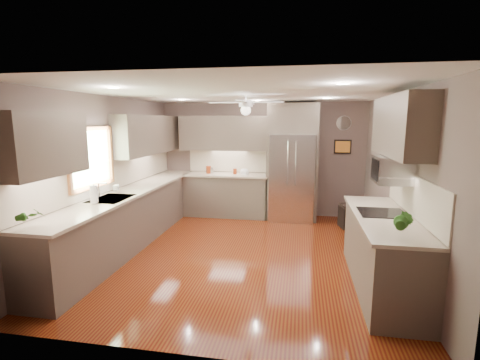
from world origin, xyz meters
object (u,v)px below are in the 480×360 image
(paper_towel, at_px, (94,194))
(potted_plant_left, at_px, (32,215))
(soap_bottle, at_px, (117,187))
(canister_b, at_px, (212,170))
(bowl, at_px, (244,173))
(microwave, at_px, (392,170))
(stool, at_px, (350,216))
(refrigerator, at_px, (292,164))
(canister_a, at_px, (209,170))
(canister_d, at_px, (235,171))
(potted_plant_right, at_px, (404,222))

(paper_towel, bearing_deg, potted_plant_left, -89.51)
(soap_bottle, xyz_separation_m, potted_plant_left, (0.10, -1.95, 0.06))
(canister_b, height_order, bowl, canister_b)
(canister_b, bearing_deg, bowl, -3.55)
(microwave, height_order, stool, microwave)
(refrigerator, distance_m, stool, 1.58)
(potted_plant_left, xyz_separation_m, refrigerator, (2.66, 4.19, 0.10))
(canister_b, height_order, soap_bottle, soap_bottle)
(canister_a, bearing_deg, potted_plant_left, -100.96)
(canister_d, height_order, bowl, canister_d)
(bowl, bearing_deg, potted_plant_right, -59.78)
(potted_plant_left, distance_m, stool, 5.40)
(microwave, bearing_deg, stool, 94.04)
(soap_bottle, relative_size, stool, 0.38)
(soap_bottle, bearing_deg, potted_plant_right, -21.49)
(soap_bottle, height_order, microwave, microwave)
(canister_b, height_order, microwave, microwave)
(canister_b, distance_m, potted_plant_left, 4.35)
(potted_plant_left, relative_size, microwave, 0.55)
(bowl, distance_m, refrigerator, 1.05)
(potted_plant_left, bearing_deg, canister_d, 71.46)
(canister_a, bearing_deg, potted_plant_right, -51.76)
(canister_d, relative_size, potted_plant_left, 0.40)
(microwave, bearing_deg, soap_bottle, 173.60)
(microwave, xyz_separation_m, stool, (-0.16, 2.23, -1.24))
(paper_towel, bearing_deg, potted_plant_right, -11.41)
(canister_d, height_order, microwave, microwave)
(stool, bearing_deg, bowl, 167.31)
(potted_plant_left, relative_size, bowl, 1.49)
(bowl, height_order, paper_towel, paper_towel)
(microwave, bearing_deg, potted_plant_right, -96.33)
(potted_plant_right, xyz_separation_m, paper_towel, (-3.87, 0.78, -0.03))
(refrigerator, height_order, microwave, refrigerator)
(potted_plant_right, relative_size, bowl, 1.63)
(stool, bearing_deg, potted_plant_left, -135.85)
(potted_plant_left, bearing_deg, canister_a, 79.04)
(potted_plant_left, relative_size, stool, 0.66)
(potted_plant_right, bearing_deg, microwave, 83.67)
(potted_plant_right, relative_size, refrigerator, 0.14)
(canister_b, relative_size, potted_plant_left, 0.42)
(microwave, relative_size, paper_towel, 2.07)
(potted_plant_right, distance_m, paper_towel, 3.95)
(paper_towel, bearing_deg, stool, 33.61)
(refrigerator, relative_size, paper_towel, 9.23)
(refrigerator, bearing_deg, paper_towel, -131.41)
(microwave, bearing_deg, refrigerator, 116.09)
(canister_d, bearing_deg, canister_a, 179.31)
(potted_plant_left, xyz_separation_m, microwave, (3.99, 1.49, 0.39))
(canister_d, bearing_deg, canister_b, 177.84)
(canister_a, relative_size, paper_towel, 0.64)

